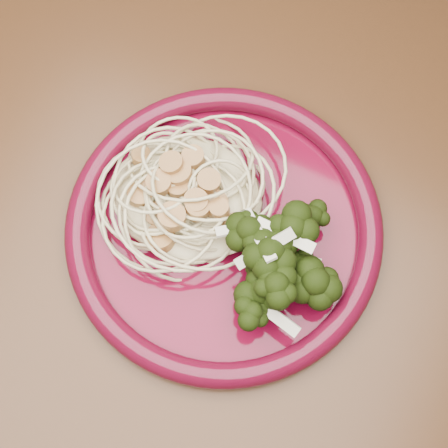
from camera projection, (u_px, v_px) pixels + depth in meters
dining_table at (178, 245)px, 0.73m from camera, size 1.20×0.80×0.75m
dinner_plate at (224, 227)px, 0.62m from camera, size 0.39×0.39×0.03m
spaghetti_pile at (187, 192)px, 0.62m from camera, size 0.19×0.17×0.04m
scallop_cluster at (184, 175)px, 0.58m from camera, size 0.17×0.17×0.05m
broccoli_pile at (272, 258)px, 0.59m from camera, size 0.13×0.17×0.05m
onion_garnish at (275, 248)px, 0.56m from camera, size 0.09×0.11×0.06m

